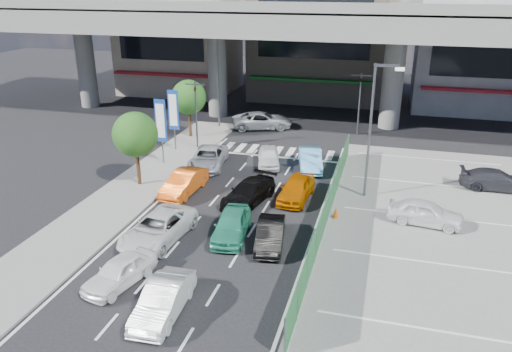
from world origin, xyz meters
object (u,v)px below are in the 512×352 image
(street_lamp_left, at_px, (220,74))
(kei_truck_front_right, at_px, (310,159))
(taxi_teal_mid, at_px, (231,225))
(crossing_wagon_silver, at_px, (262,121))
(tree_far, at_px, (189,97))
(sedan_black_mid, at_px, (249,192))
(traffic_light_left, at_px, (195,99))
(traffic_light_right, at_px, (360,89))
(van_white_back_left, at_px, (120,271))
(traffic_cone, at_px, (336,212))
(parked_sedan_dgrey, at_px, (496,180))
(signboard_near, at_px, (161,123))
(wagon_silver_front_left, at_px, (208,158))
(tree_near, at_px, (135,135))
(parked_sedan_white, at_px, (425,212))
(sedan_white_mid_left, at_px, (158,228))
(hatch_white_back_mid, at_px, (163,300))
(sedan_white_front_mid, at_px, (269,157))
(street_lamp_right, at_px, (374,121))
(taxi_orange_right, at_px, (296,189))
(hatch_black_mid_right, at_px, (270,234))
(signboard_far, at_px, (173,112))
(taxi_orange_left, at_px, (184,183))

(street_lamp_left, xyz_separation_m, kei_truck_front_right, (9.34, -8.11, -4.08))
(taxi_teal_mid, height_order, crossing_wagon_silver, crossing_wagon_silver)
(tree_far, xyz_separation_m, sedan_black_mid, (8.27, -11.17, -2.74))
(kei_truck_front_right, bearing_deg, traffic_light_left, 154.29)
(traffic_light_right, xyz_separation_m, van_white_back_left, (-8.03, -25.27, -3.31))
(tree_far, relative_size, traffic_cone, 7.52)
(taxi_teal_mid, bearing_deg, parked_sedan_dgrey, 28.71)
(signboard_near, relative_size, wagon_silver_front_left, 0.98)
(kei_truck_front_right, height_order, parked_sedan_dgrey, kei_truck_front_right)
(tree_near, distance_m, parked_sedan_white, 17.58)
(van_white_back_left, xyz_separation_m, taxi_teal_mid, (3.33, 5.31, 0.07))
(wagon_silver_front_left, xyz_separation_m, traffic_cone, (9.61, -5.82, -0.29))
(sedan_white_mid_left, distance_m, traffic_cone, 9.63)
(tree_far, xyz_separation_m, hatch_white_back_mid, (7.97, -22.20, -2.73))
(tree_far, bearing_deg, crossing_wagon_silver, 39.41)
(signboard_near, distance_m, tree_near, 4.01)
(hatch_white_back_mid, xyz_separation_m, kei_truck_front_right, (2.84, 17.58, 0.03))
(sedan_black_mid, bearing_deg, sedan_white_mid_left, -105.51)
(traffic_light_right, height_order, sedan_white_front_mid, traffic_light_right)
(street_lamp_right, height_order, taxi_teal_mid, street_lamp_right)
(traffic_light_left, distance_m, taxi_orange_right, 12.34)
(tree_far, bearing_deg, van_white_back_left, -75.78)
(hatch_black_mid_right, xyz_separation_m, sedan_black_mid, (-2.44, 4.63, 0.04))
(street_lamp_left, bearing_deg, street_lamp_right, -41.63)
(sedan_white_mid_left, bearing_deg, sedan_black_mid, 66.81)
(signboard_far, bearing_deg, hatch_black_mid_right, -49.49)
(van_white_back_left, distance_m, traffic_cone, 12.04)
(traffic_light_left, xyz_separation_m, crossing_wagon_silver, (3.46, 6.66, -3.21))
(taxi_orange_left, distance_m, sedan_white_front_mid, 7.24)
(tree_near, distance_m, hatch_white_back_mid, 13.99)
(sedan_black_mid, bearing_deg, wagon_silver_front_left, 144.64)
(taxi_teal_mid, relative_size, hatch_black_mid_right, 1.09)
(signboard_near, bearing_deg, traffic_cone, -23.02)
(tree_far, height_order, hatch_white_back_mid, tree_far)
(wagon_silver_front_left, distance_m, sedan_white_front_mid, 4.24)
(hatch_black_mid_right, xyz_separation_m, parked_sedan_white, (7.45, 4.36, 0.12))
(traffic_light_left, bearing_deg, tree_far, 122.62)
(sedan_white_front_mid, bearing_deg, signboard_far, 156.32)
(hatch_black_mid_right, bearing_deg, signboard_near, 128.32)
(tree_far, height_order, sedan_white_mid_left, tree_far)
(hatch_white_back_mid, xyz_separation_m, taxi_teal_mid, (0.62, 6.73, 0.03))
(traffic_light_right, distance_m, tree_near, 19.53)
(sedan_white_mid_left, distance_m, wagon_silver_front_left, 10.72)
(van_white_back_left, bearing_deg, tree_far, 118.54)
(signboard_far, distance_m, tree_far, 3.53)
(signboard_far, relative_size, hatch_white_back_mid, 1.18)
(street_lamp_right, distance_m, parked_sedan_white, 5.92)
(crossing_wagon_silver, bearing_deg, taxi_teal_mid, 170.94)
(sedan_white_mid_left, height_order, parked_sedan_dgrey, sedan_white_mid_left)
(street_lamp_left, height_order, tree_near, street_lamp_left)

